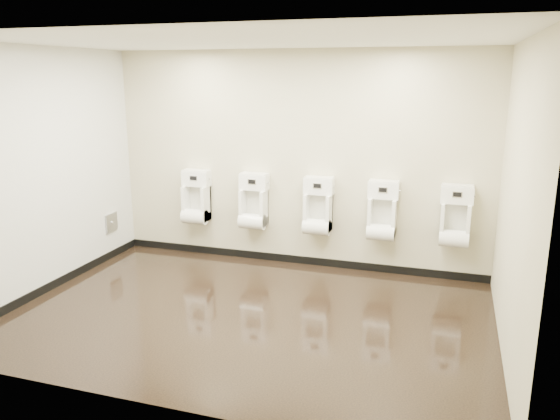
# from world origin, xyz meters

# --- Properties ---
(ground) EXTENTS (5.00, 3.50, 0.00)m
(ground) POSITION_xyz_m (0.00, 0.00, 0.00)
(ground) COLOR black
(ground) RESTS_ON ground
(ceiling) EXTENTS (5.00, 3.50, 0.00)m
(ceiling) POSITION_xyz_m (0.00, 0.00, 2.80)
(ceiling) COLOR silver
(back_wall) EXTENTS (5.00, 0.02, 2.80)m
(back_wall) POSITION_xyz_m (0.00, 1.75, 1.40)
(back_wall) COLOR beige
(back_wall) RESTS_ON ground
(front_wall) EXTENTS (5.00, 0.02, 2.80)m
(front_wall) POSITION_xyz_m (0.00, -1.75, 1.40)
(front_wall) COLOR beige
(front_wall) RESTS_ON ground
(left_wall) EXTENTS (0.02, 3.50, 2.80)m
(left_wall) POSITION_xyz_m (-2.50, 0.00, 1.40)
(left_wall) COLOR beige
(left_wall) RESTS_ON ground
(right_wall) EXTENTS (0.02, 3.50, 2.80)m
(right_wall) POSITION_xyz_m (2.50, 0.00, 1.40)
(right_wall) COLOR beige
(right_wall) RESTS_ON ground
(tile_overlay_left) EXTENTS (0.01, 3.50, 2.80)m
(tile_overlay_left) POSITION_xyz_m (-2.50, 0.00, 1.40)
(tile_overlay_left) COLOR silver
(tile_overlay_left) RESTS_ON ground
(skirting_back) EXTENTS (5.00, 0.02, 0.10)m
(skirting_back) POSITION_xyz_m (0.00, 1.74, 0.05)
(skirting_back) COLOR black
(skirting_back) RESTS_ON ground
(skirting_left) EXTENTS (0.02, 3.50, 0.10)m
(skirting_left) POSITION_xyz_m (-2.49, 0.00, 0.05)
(skirting_left) COLOR black
(skirting_left) RESTS_ON ground
(access_panel) EXTENTS (0.04, 0.25, 0.25)m
(access_panel) POSITION_xyz_m (-2.48, 1.20, 0.50)
(access_panel) COLOR #9E9EA3
(access_panel) RESTS_ON left_wall
(urinal_0) EXTENTS (0.39, 0.29, 0.72)m
(urinal_0) POSITION_xyz_m (-1.39, 1.62, 0.79)
(urinal_0) COLOR white
(urinal_0) RESTS_ON back_wall
(urinal_1) EXTENTS (0.39, 0.29, 0.72)m
(urinal_1) POSITION_xyz_m (-0.54, 1.62, 0.79)
(urinal_1) COLOR white
(urinal_1) RESTS_ON back_wall
(urinal_2) EXTENTS (0.39, 0.29, 0.72)m
(urinal_2) POSITION_xyz_m (0.34, 1.62, 0.79)
(urinal_2) COLOR white
(urinal_2) RESTS_ON back_wall
(urinal_3) EXTENTS (0.39, 0.29, 0.72)m
(urinal_3) POSITION_xyz_m (1.16, 1.62, 0.79)
(urinal_3) COLOR white
(urinal_3) RESTS_ON back_wall
(urinal_4) EXTENTS (0.39, 0.29, 0.72)m
(urinal_4) POSITION_xyz_m (2.03, 1.62, 0.79)
(urinal_4) COLOR white
(urinal_4) RESTS_ON back_wall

